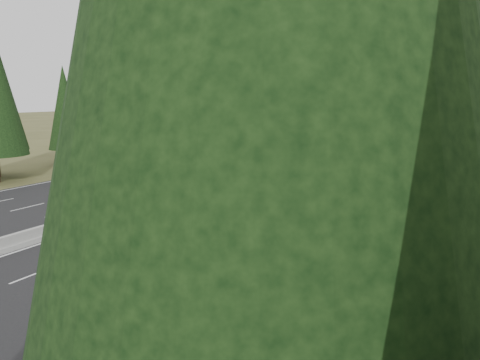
% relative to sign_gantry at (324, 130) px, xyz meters
% --- Properties ---
extents(road, '(32.00, 260.00, 0.08)m').
position_rel_sign_gantry_xyz_m(road, '(-8.92, 45.12, -5.23)').
color(road, black).
rests_on(road, ground).
extents(shoulder_right, '(3.60, 260.00, 0.06)m').
position_rel_sign_gantry_xyz_m(shoulder_right, '(8.88, 45.12, -5.24)').
color(shoulder_right, olive).
rests_on(shoulder_right, ground).
extents(shoulder_left, '(3.60, 260.00, 0.06)m').
position_rel_sign_gantry_xyz_m(shoulder_left, '(-26.72, 45.12, -5.24)').
color(shoulder_left, '#40441F').
rests_on(shoulder_left, ground).
extents(median_barrier, '(0.70, 260.00, 0.85)m').
position_rel_sign_gantry_xyz_m(median_barrier, '(-8.92, 45.12, -4.85)').
color(median_barrier, gray).
rests_on(median_barrier, road).
extents(sign_gantry, '(16.75, 0.98, 7.80)m').
position_rel_sign_gantry_xyz_m(sign_gantry, '(0.00, 0.00, 0.00)').
color(sign_gantry, slate).
rests_on(sign_gantry, road).
extents(hov_sign_pole, '(2.80, 0.50, 8.00)m').
position_rel_sign_gantry_xyz_m(hov_sign_pole, '(-8.33, -9.92, -0.54)').
color(hov_sign_pole, slate).
rests_on(hov_sign_pole, road).
extents(tree_row_left, '(12.25, 244.65, 18.81)m').
position_rel_sign_gantry_xyz_m(tree_row_left, '(-30.75, 44.19, 4.18)').
color(tree_row_left, black).
rests_on(tree_row_left, ground).
extents(silver_minivan, '(3.12, 5.91, 1.58)m').
position_rel_sign_gantry_xyz_m(silver_minivan, '(-3.72, -15.75, -4.40)').
color(silver_minivan, silver).
rests_on(silver_minivan, road).
extents(red_pickup, '(1.77, 4.96, 1.62)m').
position_rel_sign_gantry_xyz_m(red_pickup, '(-7.42, -10.59, -4.29)').
color(red_pickup, black).
rests_on(red_pickup, road).
extents(car_ahead_green, '(1.86, 3.99, 1.32)m').
position_rel_sign_gantry_xyz_m(car_ahead_green, '(-4.82, 19.95, -4.53)').
color(car_ahead_green, '#125229').
rests_on(car_ahead_green, road).
extents(car_ahead_dkred, '(1.75, 4.15, 1.33)m').
position_rel_sign_gantry_xyz_m(car_ahead_dkred, '(5.58, 12.36, -4.52)').
color(car_ahead_dkred, maroon).
rests_on(car_ahead_dkred, road).
extents(car_ahead_dkgrey, '(2.59, 5.47, 1.54)m').
position_rel_sign_gantry_xyz_m(car_ahead_dkgrey, '(-2.08, 26.19, -4.42)').
color(car_ahead_dkgrey, black).
rests_on(car_ahead_dkgrey, road).
extents(car_ahead_white, '(3.09, 5.82, 1.56)m').
position_rel_sign_gantry_xyz_m(car_ahead_white, '(0.85, 74.89, -4.41)').
color(car_ahead_white, silver).
rests_on(car_ahead_white, road).
extents(car_ahead_far, '(1.71, 3.86, 1.29)m').
position_rel_sign_gantry_xyz_m(car_ahead_far, '(-7.42, 110.10, -4.54)').
color(car_ahead_far, black).
rests_on(car_ahead_far, road).
extents(car_onc_near, '(1.82, 4.60, 1.49)m').
position_rel_sign_gantry_xyz_m(car_onc_near, '(-12.37, 9.99, -4.44)').
color(car_onc_near, black).
rests_on(car_onc_near, road).
extents(car_onc_blue, '(2.22, 5.08, 1.45)m').
position_rel_sign_gantry_xyz_m(car_onc_blue, '(-19.60, 22.80, -4.46)').
color(car_onc_blue, navy).
rests_on(car_onc_blue, road).
extents(car_onc_white, '(2.24, 4.78, 1.58)m').
position_rel_sign_gantry_xyz_m(car_onc_white, '(-11.41, 24.74, -4.40)').
color(car_onc_white, '#B5B5B5').
rests_on(car_onc_white, road).
extents(car_onc_far, '(2.45, 4.74, 1.28)m').
position_rel_sign_gantry_xyz_m(car_onc_far, '(-23.42, 49.71, -4.55)').
color(car_onc_far, black).
rests_on(car_onc_far, road).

